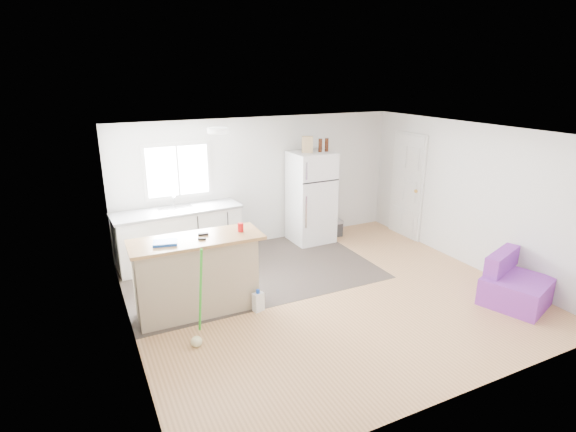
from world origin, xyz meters
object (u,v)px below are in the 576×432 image
object	(u,v)px
kitchen_cabinets	(179,235)
blue_tray	(165,243)
cardboard_box	(307,144)
refrigerator	(311,197)
bottle_right	(327,145)
cleaner_jug	(258,302)
bottle_left	(320,145)
peninsula	(197,275)
purple_seat	(514,286)
mop	(198,327)
red_cup	(241,227)
cooler	(331,228)

from	to	relation	value
kitchen_cabinets	blue_tray	xyz separation A→B (m)	(-0.56, -1.85, 0.61)
blue_tray	cardboard_box	world-z (taller)	cardboard_box
refrigerator	bottle_right	bearing A→B (deg)	-13.25
cleaner_jug	bottle_left	world-z (taller)	bottle_left
cleaner_jug	cardboard_box	bearing A→B (deg)	33.01
peninsula	purple_seat	bearing A→B (deg)	-21.68
bottle_left	bottle_right	xyz separation A→B (m)	(0.14, 0.00, 0.00)
purple_seat	kitchen_cabinets	bearing A→B (deg)	118.53
cardboard_box	bottle_left	size ratio (longest dim) A/B	1.20
blue_tray	bottle_right	bearing A→B (deg)	27.18
mop	red_cup	distance (m)	1.47
cleaner_jug	cardboard_box	size ratio (longest dim) A/B	1.08
peninsula	mop	size ratio (longest dim) A/B	1.39
purple_seat	cardboard_box	bearing A→B (deg)	93.70
cleaner_jug	purple_seat	bearing A→B (deg)	-37.36
cardboard_box	bottle_right	distance (m)	0.39
peninsula	cleaner_jug	distance (m)	0.92
cleaner_jug	blue_tray	distance (m)	1.51
cleaner_jug	bottle_right	world-z (taller)	bottle_right
blue_tray	purple_seat	bearing A→B (deg)	-20.54
red_cup	bottle_left	bearing A→B (deg)	37.62
cooler	blue_tray	bearing A→B (deg)	-148.62
cleaner_jug	mop	world-z (taller)	mop
blue_tray	bottle_right	world-z (taller)	bottle_right
purple_seat	bottle_left	distance (m)	4.00
kitchen_cabinets	cardboard_box	world-z (taller)	cardboard_box
cooler	blue_tray	world-z (taller)	blue_tray
bottle_right	cooler	bearing A→B (deg)	23.88
blue_tray	bottle_right	distance (m)	3.90
cardboard_box	mop	bearing A→B (deg)	-138.28
kitchen_cabinets	bottle_right	xyz separation A→B (m)	(2.84, -0.11, 1.39)
refrigerator	cleaner_jug	world-z (taller)	refrigerator
red_cup	bottle_left	distance (m)	2.91
cooler	purple_seat	size ratio (longest dim) A/B	0.43
refrigerator	bottle_right	distance (m)	1.04
purple_seat	blue_tray	bearing A→B (deg)	139.83
mop	peninsula	bearing A→B (deg)	72.44
kitchen_cabinets	mop	distance (m)	2.64
purple_seat	bottle_right	world-z (taller)	bottle_right
peninsula	purple_seat	size ratio (longest dim) A/B	1.66
purple_seat	bottle_right	xyz separation A→B (m)	(-1.12, 3.44, 1.62)
mop	blue_tray	distance (m)	1.15
kitchen_cabinets	red_cup	distance (m)	1.99
mop	bottle_left	world-z (taller)	bottle_left
blue_tray	bottle_right	size ratio (longest dim) A/B	1.20
peninsula	bottle_right	bearing A→B (deg)	30.55
cleaner_jug	red_cup	bearing A→B (deg)	90.69
kitchen_cabinets	cooler	size ratio (longest dim) A/B	4.84
refrigerator	cardboard_box	xyz separation A→B (m)	(-0.10, -0.01, 1.02)
purple_seat	cardboard_box	world-z (taller)	cardboard_box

